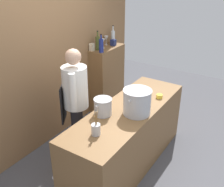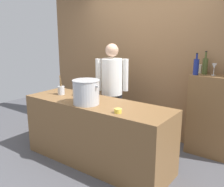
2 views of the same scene
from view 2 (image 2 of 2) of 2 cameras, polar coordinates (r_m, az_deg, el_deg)
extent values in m
plane|color=#4C4C51|center=(3.84, -3.36, -14.93)|extent=(8.00, 8.00, 0.00)
cube|color=olive|center=(4.55, 7.80, 9.32)|extent=(4.40, 0.10, 3.00)
cube|color=brown|center=(3.65, -3.46, -8.73)|extent=(2.19, 0.70, 0.90)
cube|color=brown|center=(4.07, 22.07, -4.90)|extent=(0.76, 0.32, 1.23)
cylinder|color=black|center=(4.30, 1.32, -5.59)|extent=(0.14, 0.14, 0.84)
cylinder|color=black|center=(4.31, -1.35, -5.54)|extent=(0.14, 0.14, 0.84)
cylinder|color=white|center=(4.12, -0.02, 3.79)|extent=(0.34, 0.34, 0.58)
cube|color=black|center=(4.34, 0.13, 1.09)|extent=(0.26, 0.18, 0.52)
cylinder|color=white|center=(4.11, 3.05, 4.15)|extent=(0.09, 0.09, 0.52)
cylinder|color=white|center=(4.13, -3.07, 4.21)|extent=(0.09, 0.09, 0.52)
sphere|color=tan|center=(4.07, -0.02, 9.70)|extent=(0.21, 0.21, 0.21)
cylinder|color=#B7BABF|center=(3.38, -5.83, 0.25)|extent=(0.35, 0.35, 0.32)
cylinder|color=#B7BABF|center=(3.34, -5.90, 2.98)|extent=(0.36, 0.36, 0.01)
cube|color=#B7BABF|center=(3.49, -8.22, 2.32)|extent=(0.04, 0.02, 0.02)
cube|color=#B7BABF|center=(3.23, -3.34, 1.54)|extent=(0.04, 0.02, 0.02)
cylinder|color=#B7BABF|center=(3.81, -5.14, 0.98)|extent=(0.22, 0.22, 0.21)
cylinder|color=#B7BABF|center=(3.78, -5.18, 2.59)|extent=(0.23, 0.23, 0.01)
cube|color=#B7BABF|center=(3.88, -6.61, 2.20)|extent=(0.04, 0.02, 0.02)
cube|color=#B7BABF|center=(3.71, -3.66, 1.73)|extent=(0.04, 0.02, 0.02)
cylinder|color=#B7BABF|center=(3.97, -11.35, 0.69)|extent=(0.10, 0.10, 0.13)
cylinder|color=olive|center=(3.94, -11.33, 1.98)|extent=(0.02, 0.04, 0.28)
cylinder|color=olive|center=(3.95, -11.51, 1.64)|extent=(0.03, 0.03, 0.23)
cylinder|color=olive|center=(3.94, -11.42, 2.00)|extent=(0.03, 0.03, 0.28)
cylinder|color=yellow|center=(3.03, 1.33, -3.90)|extent=(0.09, 0.09, 0.05)
cylinder|color=#475123|center=(4.01, 20.15, 5.75)|extent=(0.08, 0.08, 0.23)
cylinder|color=#475123|center=(3.99, 20.35, 8.07)|extent=(0.03, 0.03, 0.09)
cylinder|color=black|center=(3.99, 20.41, 8.83)|extent=(0.03, 0.03, 0.01)
cylinder|color=navy|center=(3.90, 18.35, 5.67)|extent=(0.08, 0.08, 0.23)
cylinder|color=navy|center=(3.89, 18.53, 7.91)|extent=(0.03, 0.03, 0.08)
cylinder|color=black|center=(3.88, 18.58, 8.56)|extent=(0.03, 0.03, 0.01)
cylinder|color=silver|center=(3.97, 21.80, 3.87)|extent=(0.06, 0.06, 0.01)
cylinder|color=silver|center=(3.96, 21.87, 4.54)|extent=(0.01, 0.01, 0.09)
cone|color=silver|center=(3.95, 21.97, 5.74)|extent=(0.07, 0.07, 0.08)
cube|color=beige|center=(4.10, 19.03, 5.26)|extent=(0.07, 0.07, 0.13)
camera|label=1|loc=(5.07, -43.74, 19.20)|focal=43.44mm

